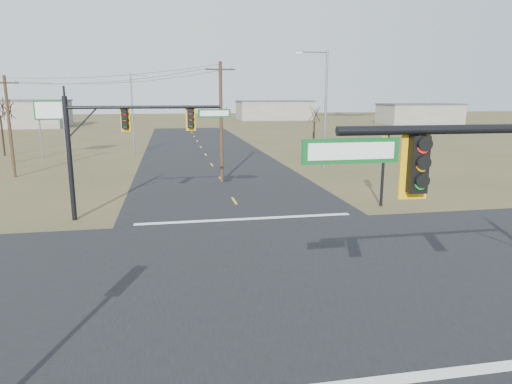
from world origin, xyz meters
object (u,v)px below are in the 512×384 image
pedestal_signal_ne (385,155)px  bare_tree_a (7,108)px  streetlight_a (323,104)px  streetlight_c (134,109)px  utility_pole_far (9,125)px  mast_arm_far (127,131)px  utility_pole_near (221,120)px  bare_tree_c (315,113)px  highway_sign (51,118)px

pedestal_signal_ne → bare_tree_a: (-28.43, 24.09, 2.28)m
streetlight_a → streetlight_c: size_ratio=1.15×
utility_pole_far → streetlight_c: (8.99, 13.84, 0.80)m
mast_arm_far → utility_pole_near: (6.20, 10.00, -0.04)m
streetlight_c → pedestal_signal_ne: bearing=-52.1°
bare_tree_a → bare_tree_c: 32.64m
utility_pole_far → bare_tree_a: (-2.83, 8.72, 1.11)m
pedestal_signal_ne → utility_pole_far: (-25.60, 15.37, 1.17)m
utility_pole_far → streetlight_a: (26.52, -1.06, 1.60)m
mast_arm_far → bare_tree_c: bearing=74.6°
streetlight_a → streetlight_c: streetlight_a is taller
mast_arm_far → highway_sign: mast_arm_far is taller
utility_pole_far → highway_sign: bearing=87.9°
utility_pole_far → streetlight_a: streetlight_a is taller
streetlight_a → pedestal_signal_ne: bearing=-78.5°
mast_arm_far → streetlight_c: 29.01m
utility_pole_near → streetlight_c: utility_pole_near is taller
pedestal_signal_ne → utility_pole_far: size_ratio=0.52×
pedestal_signal_ne → streetlight_a: bearing=65.7°
bare_tree_a → pedestal_signal_ne: bearing=-40.3°
utility_pole_near → bare_tree_c: bearing=51.9°
streetlight_a → bare_tree_c: bearing=90.7°
utility_pole_far → bare_tree_c: 31.77m
highway_sign → bare_tree_c: highway_sign is taller
pedestal_signal_ne → streetlight_c: 33.67m
pedestal_signal_ne → utility_pole_near: (-8.73, 10.26, 1.63)m
mast_arm_far → bare_tree_a: bare_tree_a is taller
streetlight_a → bare_tree_a: size_ratio=1.54×
utility_pole_near → utility_pole_far: size_ratio=1.11×
pedestal_signal_ne → mast_arm_far: bearing=158.4°
highway_sign → streetlight_a: bearing=-36.7°
utility_pole_far → bare_tree_a: 9.24m
mast_arm_far → streetlight_c: size_ratio=0.96×
utility_pole_near → streetlight_a: 10.53m
utility_pole_near → streetlight_a: size_ratio=0.87×
bare_tree_a → streetlight_a: bearing=-18.4°
streetlight_a → highway_sign: bearing=168.6°
highway_sign → bare_tree_a: (-3.26, -3.30, 1.10)m
mast_arm_far → streetlight_c: streetlight_c is taller
utility_pole_far → bare_tree_a: bearing=108.0°
mast_arm_far → bare_tree_a: size_ratio=1.28×
utility_pole_near → streetlight_a: (9.65, 4.06, 1.15)m
pedestal_signal_ne → bare_tree_a: bearing=119.1°
utility_pole_near → streetlight_c: 20.53m
mast_arm_far → bare_tree_c: mast_arm_far is taller
bare_tree_c → mast_arm_far: bearing=-125.8°
streetlight_c → bare_tree_c: streetlight_c is taller
pedestal_signal_ne → utility_pole_near: size_ratio=0.47×
utility_pole_near → mast_arm_far: bearing=-121.8°
utility_pole_near → bare_tree_c: (12.83, 16.38, -0.16)m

